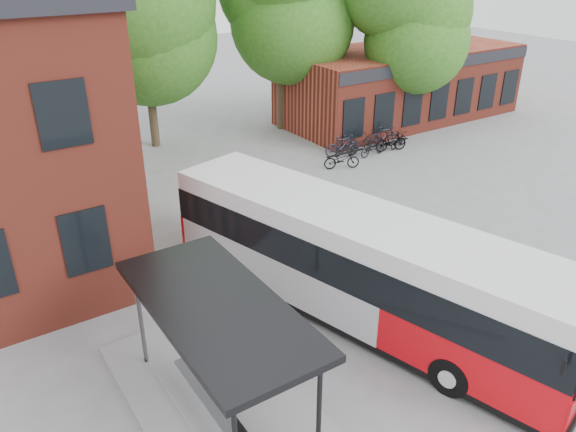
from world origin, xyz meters
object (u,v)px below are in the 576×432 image
city_bus (357,266)px  bicycle_3 (347,143)px  bicycle_0 (342,160)px  bicycle_4 (373,148)px  bus_shelter (220,358)px  bicycle_7 (384,136)px  bicycle_2 (360,144)px  bicycle_5 (391,141)px  bicycle_1 (342,146)px  bicycle_6 (399,140)px

city_bus → bicycle_3: (8.31, 10.63, -1.07)m
bicycle_0 → bicycle_4: 2.39m
bus_shelter → bicycle_7: size_ratio=4.05×
bicycle_2 → bicycle_3: (-0.41, 0.48, 0.00)m
bicycle_5 → city_bus: bearing=147.9°
bicycle_1 → bicycle_2: 1.02m
bicycle_3 → bicycle_7: 2.18m
bus_shelter → bicycle_6: 19.17m
bicycle_5 → bicycle_7: (0.26, 0.79, 0.02)m
bicycle_6 → bicycle_5: bearing=86.3°
bicycle_2 → bus_shelter: bearing=121.4°
bicycle_0 → bicycle_1: size_ratio=0.93×
bicycle_7 → bicycle_3: bearing=96.5°
bicycle_6 → bus_shelter: bearing=106.1°
city_bus → bicycle_7: 14.76m
bicycle_1 → bicycle_7: bearing=-73.1°
bicycle_0 → bicycle_3: bearing=-22.1°
bicycle_2 → bicycle_6: (2.19, -0.42, -0.07)m
bus_shelter → bicycle_0: (11.44, 10.22, -1.01)m
bus_shelter → bicycle_7: (15.26, 11.56, -0.93)m
bicycle_1 → bicycle_3: bearing=-44.1°
bicycle_5 → bicycle_2: bearing=82.9°
bicycle_2 → bicycle_0: bearing=110.5°
bus_shelter → bicycle_1: size_ratio=3.94×
bicycle_0 → city_bus: bearing=166.8°
bus_shelter → bicycle_1: (12.49, 11.51, -0.92)m
bicycle_1 → bus_shelter: bearing=148.3°
bus_shelter → bicycle_2: size_ratio=3.92×
bus_shelter → bicycle_3: 17.69m
bicycle_4 → bicycle_6: 1.93m
city_bus → bicycle_4: bearing=31.6°
bus_shelter → bicycle_4: (13.77, 10.74, -1.03)m
bicycle_6 → bicycle_1: bearing=61.4°
bus_shelter → bicycle_7: bus_shelter is taller
bicycle_3 → bicycle_6: 2.75m
bicycle_4 → bicycle_5: (1.23, 0.03, 0.08)m
city_bus → bicycle_5: size_ratio=7.26×
bicycle_0 → bicycle_2: bearing=-37.6°
bicycle_1 → bicycle_7: 2.76m
bicycle_3 → bicycle_4: size_ratio=0.98×
bus_shelter → bicycle_6: size_ratio=4.63×
bicycle_4 → bicycle_3: bearing=25.8°
bus_shelter → bicycle_3: bus_shelter is taller
bicycle_1 → bicycle_3: (0.60, 0.35, -0.06)m
bus_shelter → bicycle_6: (15.69, 10.96, -1.05)m
bicycle_1 → bicycle_6: bearing=-84.1°
bicycle_4 → bicycle_7: 1.70m
bicycle_2 → bicycle_7: bearing=-92.6°
bicycle_6 → bicycle_7: bearing=16.7°
bus_shelter → bicycle_6: bearing=34.9°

